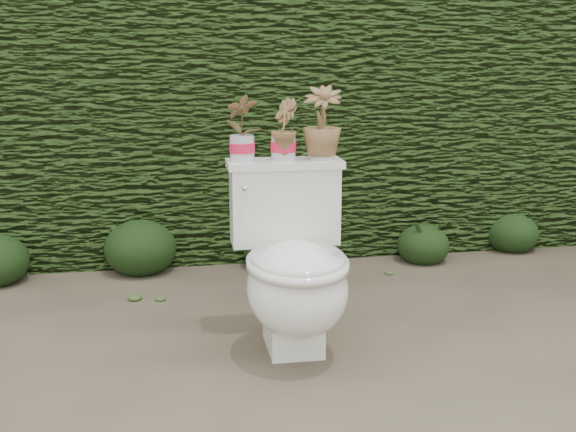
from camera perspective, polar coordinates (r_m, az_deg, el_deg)
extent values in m
plane|color=brown|center=(3.28, 1.68, -9.20)|extent=(60.00, 60.00, 0.00)
cube|color=#314E1A|center=(4.63, -2.34, 7.65)|extent=(8.00, 1.00, 1.60)
cube|color=white|center=(3.10, 0.39, -8.64)|extent=(0.22, 0.30, 0.20)
ellipsoid|color=white|center=(2.93, 0.73, -5.74)|extent=(0.42, 0.52, 0.39)
cube|color=white|center=(3.16, -0.27, 0.85)|extent=(0.47, 0.18, 0.34)
cube|color=white|center=(3.13, -0.28, 4.16)|extent=(0.50, 0.20, 0.03)
cylinder|color=silver|center=(3.03, -3.45, 2.29)|extent=(0.02, 0.06, 0.02)
sphere|color=silver|center=(3.00, -3.39, 2.18)|extent=(0.03, 0.03, 0.03)
imported|color=#3A7A26|center=(3.08, -3.67, 6.84)|extent=(0.17, 0.14, 0.27)
imported|color=#3A7A26|center=(3.11, -0.37, 6.72)|extent=(0.11, 0.14, 0.25)
imported|color=#3A7A26|center=(3.14, 2.69, 7.24)|extent=(0.20, 0.20, 0.30)
ellipsoid|color=#1C3412|center=(4.18, -11.60, -2.12)|extent=(0.41, 0.41, 0.33)
ellipsoid|color=#1C3412|center=(4.20, -1.22, -2.16)|extent=(0.34, 0.34, 0.28)
ellipsoid|color=#1C3412|center=(4.37, 10.64, -1.92)|extent=(0.31, 0.31, 0.25)
ellipsoid|color=#1C3412|center=(4.76, 17.28, -0.97)|extent=(0.33, 0.33, 0.26)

